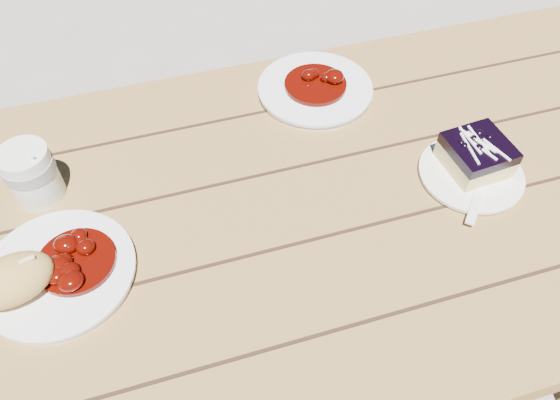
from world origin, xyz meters
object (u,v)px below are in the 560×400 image
object	(u,v)px
picnic_table	(201,279)
bread_roll	(12,280)
main_plate	(59,274)
second_plate	(315,90)
blueberry_cake	(477,154)
coffee_cup	(32,174)
dessert_plate	(471,174)

from	to	relation	value
picnic_table	bread_roll	bearing A→B (deg)	-168.83
main_plate	second_plate	size ratio (longest dim) A/B	1.01
blueberry_cake	coffee_cup	xyz separation A→B (m)	(-0.74, 0.16, 0.01)
picnic_table	second_plate	xyz separation A→B (m)	(0.31, 0.27, 0.17)
blueberry_cake	coffee_cup	world-z (taller)	coffee_cup
picnic_table	blueberry_cake	bearing A→B (deg)	-1.74
main_plate	dessert_plate	distance (m)	0.71
main_plate	dessert_plate	bearing A→B (deg)	0.12
dessert_plate	blueberry_cake	bearing A→B (deg)	56.31
blueberry_cake	second_plate	bearing A→B (deg)	120.67
dessert_plate	blueberry_cake	size ratio (longest dim) A/B	1.62
bread_roll	coffee_cup	bearing A→B (deg)	80.96
picnic_table	coffee_cup	xyz separation A→B (m)	(-0.23, 0.15, 0.21)
blueberry_cake	main_plate	bearing A→B (deg)	176.40
bread_roll	dessert_plate	size ratio (longest dim) A/B	0.68
picnic_table	blueberry_cake	world-z (taller)	blueberry_cake
picnic_table	main_plate	xyz separation A→B (m)	(-0.21, -0.03, 0.17)
bread_roll	coffee_cup	size ratio (longest dim) A/B	1.18
coffee_cup	second_plate	size ratio (longest dim) A/B	0.45
dessert_plate	blueberry_cake	xyz separation A→B (m)	(0.01, 0.01, 0.03)
second_plate	bread_roll	bearing A→B (deg)	-151.09
bread_roll	coffee_cup	xyz separation A→B (m)	(0.03, 0.20, 0.00)
main_plate	coffee_cup	distance (m)	0.19
main_plate	dessert_plate	xyz separation A→B (m)	(0.71, 0.00, -0.00)
main_plate	second_plate	world-z (taller)	same
dessert_plate	second_plate	distance (m)	0.35
main_plate	picnic_table	bearing A→B (deg)	8.73
picnic_table	dessert_plate	distance (m)	0.53
second_plate	dessert_plate	bearing A→B (deg)	-57.17
picnic_table	dessert_plate	world-z (taller)	dessert_plate
picnic_table	main_plate	world-z (taller)	main_plate
bread_roll	second_plate	xyz separation A→B (m)	(0.57, 0.32, -0.04)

